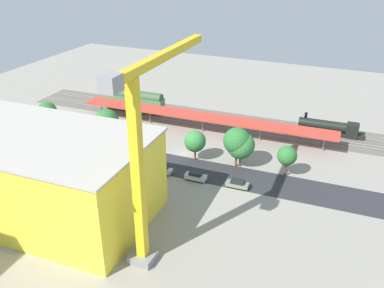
{
  "coord_description": "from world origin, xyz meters",
  "views": [
    {
      "loc": [
        -34.63,
        75.87,
        43.08
      ],
      "look_at": [
        -3.32,
        2.41,
        4.32
      ],
      "focal_mm": 38.87,
      "sensor_mm": 36.0,
      "label": 1
    }
  ],
  "objects_px": {
    "parked_car_4": "(100,155)",
    "parked_car_0": "(237,184)",
    "freight_coach_far": "(133,100)",
    "street_tree_4": "(241,145)",
    "parked_car_1": "(196,176)",
    "street_tree_1": "(107,121)",
    "parked_car_3": "(132,161)",
    "traffic_light": "(126,129)",
    "parked_car_5": "(72,149)",
    "box_truck_0": "(51,154)",
    "platform_canopy_near": "(203,117)",
    "parked_car_6": "(48,143)",
    "tower_crane": "(145,145)",
    "street_tree_5": "(237,141)",
    "street_tree_3": "(47,112)",
    "locomotive": "(332,128)",
    "street_tree_0": "(195,141)",
    "construction_building": "(39,175)",
    "street_tree_2": "(287,156)",
    "parked_car_2": "(162,170)"
  },
  "relations": [
    {
      "from": "parked_car_4",
      "to": "parked_car_0",
      "type": "bearing_deg",
      "value": -179.9
    },
    {
      "from": "freight_coach_far",
      "to": "street_tree_4",
      "type": "bearing_deg",
      "value": 152.38
    },
    {
      "from": "parked_car_1",
      "to": "street_tree_1",
      "type": "bearing_deg",
      "value": -18.47
    },
    {
      "from": "parked_car_3",
      "to": "traffic_light",
      "type": "height_order",
      "value": "traffic_light"
    },
    {
      "from": "parked_car_5",
      "to": "street_tree_4",
      "type": "bearing_deg",
      "value": -166.75
    },
    {
      "from": "parked_car_3",
      "to": "box_truck_0",
      "type": "relative_size",
      "value": 0.5
    },
    {
      "from": "box_truck_0",
      "to": "street_tree_1",
      "type": "bearing_deg",
      "value": -112.54
    },
    {
      "from": "platform_canopy_near",
      "to": "street_tree_1",
      "type": "distance_m",
      "value": 23.51
    },
    {
      "from": "parked_car_6",
      "to": "parked_car_0",
      "type": "bearing_deg",
      "value": 179.9
    },
    {
      "from": "tower_crane",
      "to": "street_tree_5",
      "type": "relative_size",
      "value": 3.38
    },
    {
      "from": "street_tree_3",
      "to": "traffic_light",
      "type": "distance_m",
      "value": 23.33
    },
    {
      "from": "parked_car_0",
      "to": "platform_canopy_near",
      "type": "bearing_deg",
      "value": -53.84
    },
    {
      "from": "locomotive",
      "to": "street_tree_4",
      "type": "relative_size",
      "value": 1.97
    },
    {
      "from": "parked_car_6",
      "to": "parked_car_3",
      "type": "bearing_deg",
      "value": 179.75
    },
    {
      "from": "street_tree_0",
      "to": "street_tree_1",
      "type": "relative_size",
      "value": 0.86
    },
    {
      "from": "construction_building",
      "to": "street_tree_2",
      "type": "bearing_deg",
      "value": -143.76
    },
    {
      "from": "locomotive",
      "to": "street_tree_1",
      "type": "height_order",
      "value": "street_tree_1"
    },
    {
      "from": "street_tree_1",
      "to": "parked_car_4",
      "type": "bearing_deg",
      "value": 111.88
    },
    {
      "from": "parked_car_3",
      "to": "street_tree_4",
      "type": "bearing_deg",
      "value": -158.67
    },
    {
      "from": "parked_car_0",
      "to": "street_tree_0",
      "type": "bearing_deg",
      "value": -31.51
    },
    {
      "from": "traffic_light",
      "to": "street_tree_0",
      "type": "bearing_deg",
      "value": 179.79
    },
    {
      "from": "parked_car_5",
      "to": "locomotive",
      "type": "bearing_deg",
      "value": -147.84
    },
    {
      "from": "parked_car_1",
      "to": "freight_coach_far",
      "type": "bearing_deg",
      "value": -42.72
    },
    {
      "from": "street_tree_0",
      "to": "street_tree_1",
      "type": "xyz_separation_m",
      "value": [
        23.08,
        -0.87,
        0.53
      ]
    },
    {
      "from": "street_tree_4",
      "to": "street_tree_5",
      "type": "height_order",
      "value": "street_tree_5"
    },
    {
      "from": "street_tree_1",
      "to": "street_tree_0",
      "type": "bearing_deg",
      "value": 177.85
    },
    {
      "from": "platform_canopy_near",
      "to": "street_tree_0",
      "type": "xyz_separation_m",
      "value": [
        -4.2,
        14.84,
        0.46
      ]
    },
    {
      "from": "street_tree_3",
      "to": "street_tree_2",
      "type": "bearing_deg",
      "value": 179.93
    },
    {
      "from": "street_tree_2",
      "to": "parked_car_5",
      "type": "bearing_deg",
      "value": 10.13
    },
    {
      "from": "parked_car_6",
      "to": "construction_building",
      "type": "height_order",
      "value": "construction_building"
    },
    {
      "from": "freight_coach_far",
      "to": "street_tree_1",
      "type": "distance_m",
      "value": 20.29
    },
    {
      "from": "parked_car_4",
      "to": "box_truck_0",
      "type": "xyz_separation_m",
      "value": [
        8.98,
        5.29,
        0.83
      ]
    },
    {
      "from": "street_tree_0",
      "to": "tower_crane",
      "type": "bearing_deg",
      "value": 99.82
    },
    {
      "from": "parked_car_5",
      "to": "street_tree_0",
      "type": "xyz_separation_m",
      "value": [
        -27.15,
        -7.69,
        3.75
      ]
    },
    {
      "from": "parked_car_1",
      "to": "parked_car_5",
      "type": "bearing_deg",
      "value": -0.59
    },
    {
      "from": "street_tree_0",
      "to": "box_truck_0",
      "type": "bearing_deg",
      "value": 23.89
    },
    {
      "from": "parked_car_6",
      "to": "street_tree_2",
      "type": "xyz_separation_m",
      "value": [
        -54.12,
        -7.98,
        3.91
      ]
    },
    {
      "from": "freight_coach_far",
      "to": "street_tree_3",
      "type": "bearing_deg",
      "value": 56.25
    },
    {
      "from": "platform_canopy_near",
      "to": "parked_car_0",
      "type": "height_order",
      "value": "platform_canopy_near"
    },
    {
      "from": "freight_coach_far",
      "to": "parked_car_6",
      "type": "xyz_separation_m",
      "value": [
        6.94,
        27.89,
        -2.44
      ]
    },
    {
      "from": "tower_crane",
      "to": "box_truck_0",
      "type": "relative_size",
      "value": 3.13
    },
    {
      "from": "street_tree_0",
      "to": "traffic_light",
      "type": "height_order",
      "value": "street_tree_0"
    },
    {
      "from": "parked_car_2",
      "to": "street_tree_1",
      "type": "relative_size",
      "value": 0.55
    },
    {
      "from": "parked_car_1",
      "to": "tower_crane",
      "type": "distance_m",
      "value": 28.23
    },
    {
      "from": "locomotive",
      "to": "construction_building",
      "type": "distance_m",
      "value": 69.31
    },
    {
      "from": "parked_car_2",
      "to": "parked_car_6",
      "type": "height_order",
      "value": "parked_car_6"
    },
    {
      "from": "locomotive",
      "to": "parked_car_0",
      "type": "xyz_separation_m",
      "value": [
        13.93,
        33.08,
        -1.01
      ]
    },
    {
      "from": "parked_car_2",
      "to": "tower_crane",
      "type": "bearing_deg",
      "value": 112.86
    },
    {
      "from": "parked_car_0",
      "to": "box_truck_0",
      "type": "xyz_separation_m",
      "value": [
        40.77,
        5.35,
        0.86
      ]
    },
    {
      "from": "parked_car_5",
      "to": "street_tree_3",
      "type": "height_order",
      "value": "street_tree_3"
    }
  ]
}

